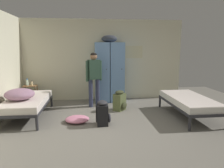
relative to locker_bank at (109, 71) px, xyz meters
The scene contains 13 objects.
ground_plane 2.77m from the locker_bank, 93.91° to the right, with size 9.16×9.16×0.00m, color slate.
room_backdrop 1.97m from the locker_bank, 141.57° to the right, with size 5.19×5.79×2.58m.
locker_bank is the anchor object (origin of this frame).
shelf_unit 2.49m from the locker_bank, behind, with size 0.38×0.30×0.57m.
bed_left_rear 2.63m from the locker_bank, 147.44° to the right, with size 0.90×1.90×0.49m.
bed_right 2.59m from the locker_bank, 44.12° to the right, with size 0.90×1.90×0.49m.
bedding_heap 2.78m from the locker_bank, 145.51° to the right, with size 0.68×0.68×0.26m.
person_traveler 0.78m from the locker_bank, 130.23° to the right, with size 0.46×0.31×1.55m.
water_bottle 2.51m from the locker_bank, behind, with size 0.07×0.07×0.21m.
lotion_bottle 2.37m from the locker_bank, behind, with size 0.06×0.06×0.16m.
backpack_black 2.25m from the locker_bank, 99.65° to the right, with size 0.34×0.33×0.55m.
backpack_olive 1.29m from the locker_bank, 80.35° to the right, with size 0.42×0.41×0.55m.
clothes_pile_pink 2.28m from the locker_bank, 116.57° to the right, with size 0.55×0.50×0.13m.
Camera 1 is at (-0.49, -4.08, 1.71)m, focal length 34.31 mm.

